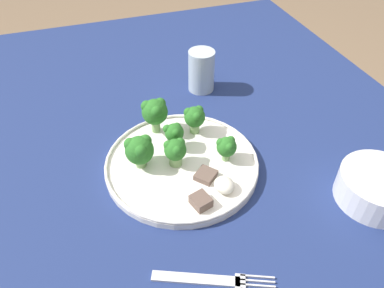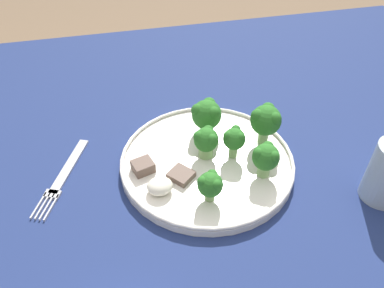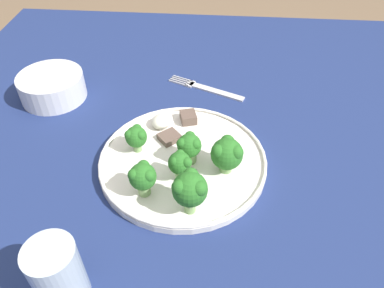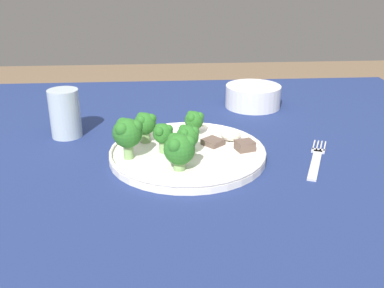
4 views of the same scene
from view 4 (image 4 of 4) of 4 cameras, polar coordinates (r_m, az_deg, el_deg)
name	(u,v)px [view 4 (image 4 of 4)]	position (r m, az deg, el deg)	size (l,w,h in m)	color
table	(165,200)	(0.85, -3.41, -7.09)	(1.30, 1.08, 0.73)	navy
dinner_plate	(188,152)	(0.81, -0.48, -1.06)	(0.28, 0.28, 0.02)	white
fork	(317,159)	(0.83, 15.59, -1.88)	(0.09, 0.17, 0.00)	silver
cream_bowl	(253,97)	(1.09, 7.81, 5.98)	(0.13, 0.13, 0.05)	silver
drinking_glass	(66,116)	(0.92, -15.72, 3.45)	(0.06, 0.06, 0.10)	#B2C1CC
broccoli_floret_near_rim_left	(163,134)	(0.79, -3.67, 1.27)	(0.04, 0.04, 0.05)	#7FA866
broccoli_floret_center_left	(146,124)	(0.84, -5.91, 2.58)	(0.04, 0.04, 0.06)	#7FA866
broccoli_floret_back_left	(188,137)	(0.78, -0.47, 0.89)	(0.04, 0.04, 0.05)	#7FA866
broccoli_floret_front_left	(195,120)	(0.87, 0.34, 3.04)	(0.04, 0.04, 0.05)	#7FA866
broccoli_floret_center_back	(180,148)	(0.72, -1.51, -0.57)	(0.05, 0.05, 0.06)	#7FA866
broccoli_floret_mid_cluster	(128,133)	(0.77, -8.11, 1.45)	(0.05, 0.05, 0.07)	#7FA866
meat_slice_front_slice	(246,147)	(0.81, 6.87, -0.33)	(0.04, 0.04, 0.02)	brown
meat_slice_middle_slice	(214,142)	(0.83, 2.76, 0.26)	(0.05, 0.05, 0.01)	brown
sauce_dollop	(231,135)	(0.85, 5.02, 1.16)	(0.04, 0.03, 0.02)	silver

